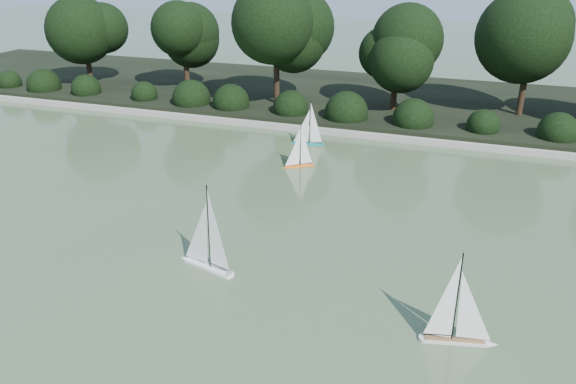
{
  "coord_description": "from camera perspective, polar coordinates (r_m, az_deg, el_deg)",
  "views": [
    {
      "loc": [
        3.7,
        -7.23,
        5.34
      ],
      "look_at": [
        0.24,
        2.78,
        0.7
      ],
      "focal_mm": 35.0,
      "sensor_mm": 36.0,
      "label": 1
    }
  ],
  "objects": [
    {
      "name": "pond_coping",
      "position": [
        17.45,
        6.01,
        6.03
      ],
      "size": [
        40.0,
        0.35,
        0.18
      ],
      "primitive_type": "cube",
      "color": "gray",
      "rests_on": "ground"
    },
    {
      "name": "sailboat_white_a",
      "position": [
        10.28,
        -8.56,
        -6.17
      ],
      "size": [
        1.26,
        0.53,
        1.74
      ],
      "color": "white",
      "rests_on": "ground"
    },
    {
      "name": "sailboat_teal",
      "position": [
        16.52,
        1.83,
        5.58
      ],
      "size": [
        1.02,
        0.29,
        1.38
      ],
      "color": "teal",
      "rests_on": "ground"
    },
    {
      "name": "ground",
      "position": [
        9.72,
        -6.79,
        -9.86
      ],
      "size": [
        80.0,
        80.0,
        0.0
      ],
      "primitive_type": "plane",
      "color": "#3C5231",
      "rests_on": "ground"
    },
    {
      "name": "shrub_hedge",
      "position": [
        18.19,
        6.73,
        7.91
      ],
      "size": [
        29.1,
        1.1,
        1.1
      ],
      "color": "black",
      "rests_on": "ground"
    },
    {
      "name": "far_bank",
      "position": [
        21.21,
        8.59,
        9.24
      ],
      "size": [
        40.0,
        8.0,
        0.3
      ],
      "primitive_type": "cube",
      "color": "black",
      "rests_on": "ground"
    },
    {
      "name": "tree_line",
      "position": [
        19.02,
        11.87,
        15.03
      ],
      "size": [
        26.31,
        3.93,
        4.39
      ],
      "color": "black",
      "rests_on": "ground"
    },
    {
      "name": "sailboat_white_b",
      "position": [
        8.78,
        17.29,
        -13.1
      ],
      "size": [
        1.16,
        0.42,
        1.58
      ],
      "color": "beige",
      "rests_on": "ground"
    },
    {
      "name": "sailboat_orange",
      "position": [
        14.78,
        0.91,
        3.27
      ],
      "size": [
        0.8,
        0.59,
        1.21
      ],
      "color": "orange",
      "rests_on": "ground"
    }
  ]
}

